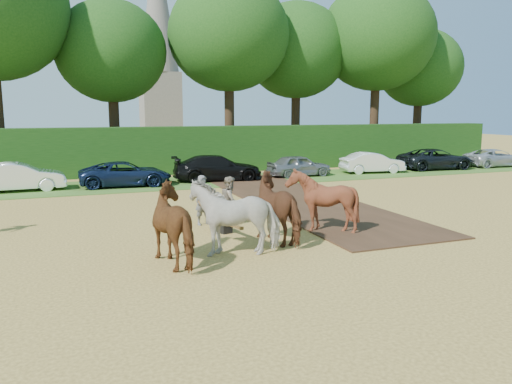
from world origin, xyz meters
TOP-DOWN VIEW (x-y plane):
  - ground at (0.00, 0.00)m, footprint 120.00×120.00m
  - earth_strip at (1.50, 7.00)m, footprint 4.50×17.00m
  - grass_verge at (0.00, 14.00)m, footprint 50.00×5.00m
  - hedgerow at (0.00, 18.50)m, footprint 46.00×1.60m
  - spectator_near at (-2.90, 3.09)m, footprint 0.94×1.04m
  - plough_team at (-2.93, 0.31)m, footprint 7.10×5.82m
  - parked_cars at (3.83, 14.09)m, footprint 40.66×2.99m
  - treeline at (-1.69, 21.69)m, footprint 48.70×10.60m
  - church at (4.00, 55.00)m, footprint 5.20×5.20m

SIDE VIEW (x-z plane):
  - ground at x=0.00m, z-range 0.00..0.00m
  - grass_verge at x=0.00m, z-range 0.00..0.03m
  - earth_strip at x=1.50m, z-range 0.00..0.05m
  - parked_cars at x=3.83m, z-range -0.05..1.43m
  - spectator_near at x=-2.90m, z-range 0.00..1.75m
  - plough_team at x=-2.93m, z-range -0.01..2.11m
  - hedgerow at x=0.00m, z-range 0.00..3.00m
  - treeline at x=-1.69m, z-range 1.87..16.07m
  - church at x=4.00m, z-range 0.23..27.23m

